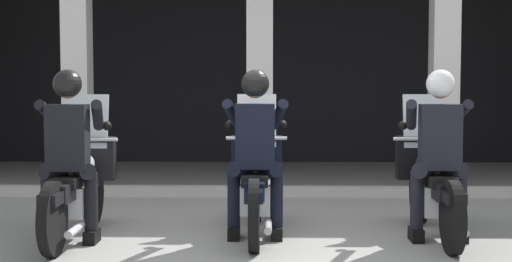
# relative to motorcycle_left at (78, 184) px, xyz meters

# --- Properties ---
(ground_plane) EXTENTS (80.00, 80.00, 0.00)m
(ground_plane) POSITION_rel_motorcycle_left_xyz_m (1.69, 2.72, -0.50)
(ground_plane) COLOR gray
(station_building) EXTENTS (10.99, 4.25, 3.54)m
(station_building) POSITION_rel_motorcycle_left_xyz_m (1.69, 5.19, 1.72)
(station_building) COLOR black
(station_building) RESTS_ON ground
(kerb_strip) EXTENTS (10.49, 0.24, 0.12)m
(kerb_strip) POSITION_rel_motorcycle_left_xyz_m (1.69, 2.53, -0.44)
(kerb_strip) COLOR #B7B5AD
(kerb_strip) RESTS_ON ground
(motorcycle_left) EXTENTS (0.62, 2.04, 1.35)m
(motorcycle_left) POSITION_rel_motorcycle_left_xyz_m (0.00, 0.00, 0.00)
(motorcycle_left) COLOR black
(motorcycle_left) RESTS_ON ground
(police_officer_left) EXTENTS (0.63, 0.61, 1.58)m
(police_officer_left) POSITION_rel_motorcycle_left_xyz_m (-0.00, -0.28, 0.44)
(police_officer_left) COLOR black
(police_officer_left) RESTS_ON ground
(motorcycle_center) EXTENTS (0.62, 2.04, 1.35)m
(motorcycle_center) POSITION_rel_motorcycle_left_xyz_m (1.69, 0.20, 0.00)
(motorcycle_center) COLOR black
(motorcycle_center) RESTS_ON ground
(police_officer_center) EXTENTS (0.63, 0.61, 1.58)m
(police_officer_center) POSITION_rel_motorcycle_left_xyz_m (1.69, -0.08, 0.44)
(police_officer_center) COLOR black
(police_officer_center) RESTS_ON ground
(motorcycle_right) EXTENTS (0.62, 2.04, 1.35)m
(motorcycle_right) POSITION_rel_motorcycle_left_xyz_m (3.38, 0.14, 0.00)
(motorcycle_right) COLOR black
(motorcycle_right) RESTS_ON ground
(police_officer_right) EXTENTS (0.63, 0.61, 1.58)m
(police_officer_right) POSITION_rel_motorcycle_left_xyz_m (3.38, -0.15, 0.44)
(police_officer_right) COLOR black
(police_officer_right) RESTS_ON ground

